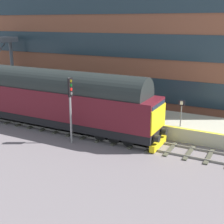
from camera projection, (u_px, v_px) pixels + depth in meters
The scene contains 7 objects.
ground_plane at pixel (128, 142), 21.94m from camera, with size 140.00×140.00×0.00m, color slate.
track_main at pixel (128, 141), 21.92m from camera, with size 2.50×60.00×0.15m.
station_platform at pixel (147, 121), 24.86m from camera, with size 4.00×44.00×1.01m.
station_building at pixel (123, 5), 30.02m from camera, with size 4.47×31.76×19.39m.
diesel_locomotive at pixel (43, 96), 24.54m from camera, with size 2.74×19.60×4.68m.
signal_post_near at pixel (70, 101), 20.84m from camera, with size 0.44×0.22×4.59m.
platform_number_sign at pixel (181, 109), 21.67m from camera, with size 0.10×0.44×1.90m.
Camera 1 is at (-18.64, -8.53, 8.18)m, focal length 49.81 mm.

